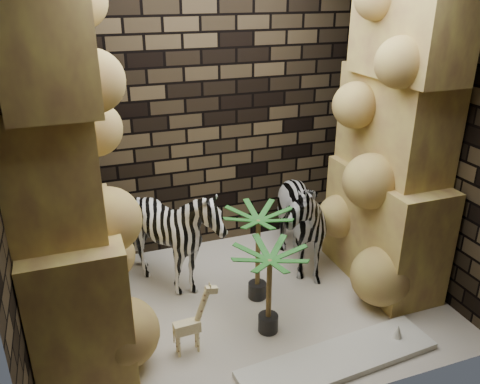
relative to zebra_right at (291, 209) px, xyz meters
name	(u,v)px	position (x,y,z in m)	size (l,w,h in m)	color
floor	(245,304)	(-0.67, -0.50, -0.64)	(3.50, 3.50, 0.00)	beige
wall_back	(203,112)	(-0.67, 0.75, 0.86)	(3.50, 3.50, 0.00)	black
wall_front	(323,213)	(-0.67, -1.75, 0.86)	(3.50, 3.50, 0.00)	black
wall_left	(5,176)	(-2.42, -0.50, 0.86)	(3.00, 3.00, 0.00)	black
wall_right	(427,128)	(1.08, -0.50, 0.86)	(3.00, 3.00, 0.00)	black
rock_pillar_left	(60,169)	(-2.07, -0.50, 0.86)	(0.68, 1.30, 3.00)	#E1D35D
rock_pillar_right	(396,131)	(0.75, -0.50, 0.86)	(0.58, 1.25, 3.00)	#E1D35D
zebra_right	(291,209)	(0.00, 0.00, 0.00)	(0.58, 1.08, 1.27)	white
zebra_left	(175,241)	(-1.19, -0.01, -0.13)	(0.89, 1.11, 1.00)	white
giraffe_toy	(187,320)	(-1.32, -0.92, -0.33)	(0.31, 0.10, 0.61)	#FFECA7
palm_front	(258,255)	(-0.53, -0.42, -0.19)	(0.36, 0.36, 0.90)	#124A12
palm_back	(269,291)	(-0.62, -0.90, -0.24)	(0.36, 0.36, 0.79)	#124A12
surfboard	(338,359)	(-0.25, -1.43, -0.61)	(1.62, 0.40, 0.05)	white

